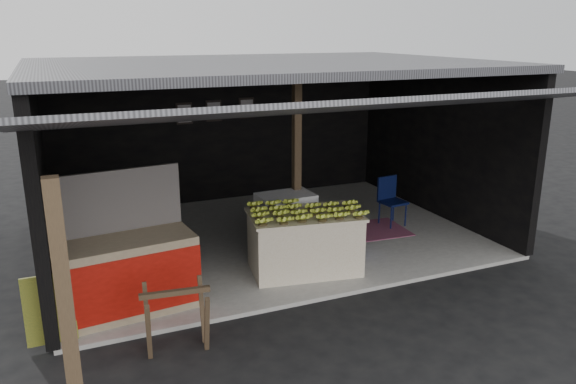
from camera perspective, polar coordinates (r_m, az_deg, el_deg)
name	(u,v)px	position (r m, az deg, el deg)	size (l,w,h in m)	color
ground	(333,299)	(7.74, 4.58, -10.80)	(80.00, 80.00, 0.00)	black
concrete_slab	(267,237)	(9.81, -2.19, -4.56)	(7.00, 5.00, 0.06)	gray
shophouse	(259,116)	(9.58, -3.00, 7.73)	(7.40, 7.29, 3.02)	black
banana_table	(305,242)	(8.27, 1.69, -5.09)	(1.75, 1.24, 0.89)	silver
banana_pile	(305,208)	(8.09, 1.72, -1.60)	(1.48, 0.89, 0.18)	yellow
white_crate	(286,223)	(8.94, -0.23, -3.17)	(0.89, 0.62, 0.96)	white
neighbor_stall	(125,272)	(7.38, -16.21, -7.78)	(1.78, 0.96, 1.77)	#998466
green_signboard	(49,309)	(7.00, -23.08, -10.91)	(0.54, 0.04, 0.82)	black
sawhorse	(176,313)	(6.48, -11.30, -11.97)	(0.77, 0.73, 0.76)	#4B3925
water_barrel	(350,236)	(9.06, 6.30, -4.50)	(0.35, 0.35, 0.52)	navy
plastic_chair	(390,197)	(10.38, 10.32, -0.46)	(0.46, 0.46, 0.88)	#091136
magenta_rug	(364,231)	(10.07, 7.74, -3.93)	(1.50, 1.00, 0.01)	maroon
picture_frames	(215,111)	(11.51, -7.39, 8.19)	(1.62, 0.04, 0.46)	black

